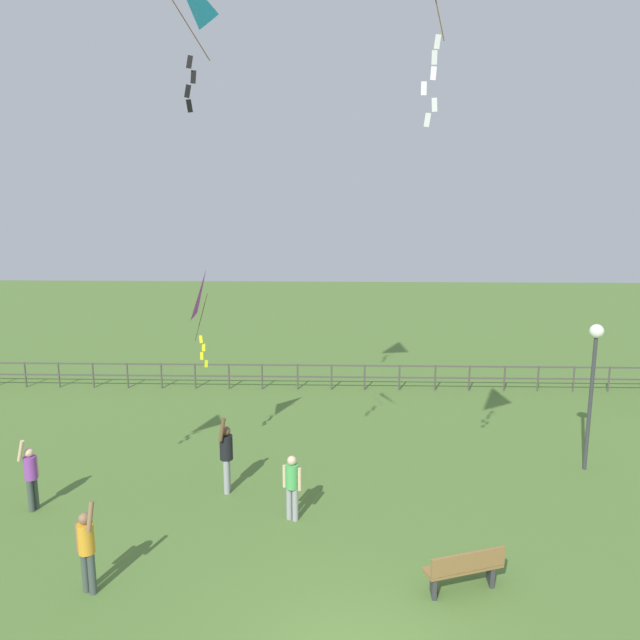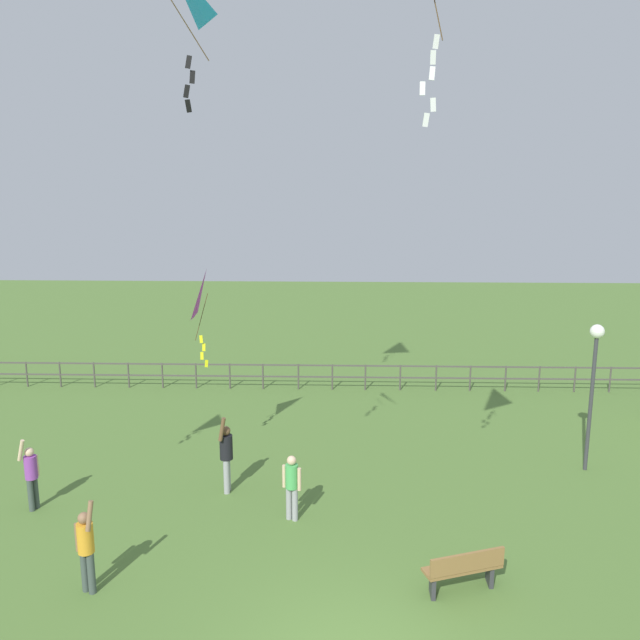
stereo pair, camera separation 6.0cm
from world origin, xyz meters
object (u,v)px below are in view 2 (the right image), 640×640
at_px(park_bench, 464,569).
at_px(person_2, 292,483).
at_px(person_0, 31,473).
at_px(lamppost, 594,364).
at_px(kite_2, 207,297).
at_px(person_1, 226,453).
at_px(person_3, 86,546).

relative_size(park_bench, person_2, 1.01).
distance_m(person_0, person_2, 6.03).
relative_size(lamppost, kite_2, 1.54).
distance_m(person_1, kite_2, 3.91).
xyz_separation_m(person_0, person_1, (4.34, 1.02, 0.10)).
bearing_deg(person_2, person_3, -142.13).
xyz_separation_m(person_0, kite_2, (3.73, 2.39, 3.72)).
bearing_deg(kite_2, person_0, -147.33).
relative_size(lamppost, person_3, 2.09).
bearing_deg(person_1, kite_2, 113.95).
distance_m(lamppost, park_bench, 7.26).
height_order(park_bench, kite_2, kite_2).
bearing_deg(person_2, park_bench, -37.07).
bearing_deg(person_1, person_3, -114.77).
xyz_separation_m(lamppost, person_2, (-7.55, -2.86, -2.02)).
relative_size(person_1, person_2, 1.30).
height_order(person_0, person_2, person_0).
bearing_deg(person_0, lamppost, 10.73).
distance_m(person_2, person_3, 4.53).
distance_m(park_bench, person_2, 4.24).
distance_m(person_1, person_3, 4.50).
height_order(person_2, kite_2, kite_2).
height_order(park_bench, person_1, person_1).
bearing_deg(person_0, person_1, 13.26).
relative_size(person_0, person_2, 1.17).
bearing_deg(person_0, park_bench, -16.79).
distance_m(lamppost, person_2, 8.32).
height_order(park_bench, person_3, person_3).
height_order(person_0, person_3, person_3).
xyz_separation_m(park_bench, person_2, (-3.37, 2.55, 0.42)).
distance_m(person_0, person_1, 4.46).
bearing_deg(kite_2, person_3, -103.19).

